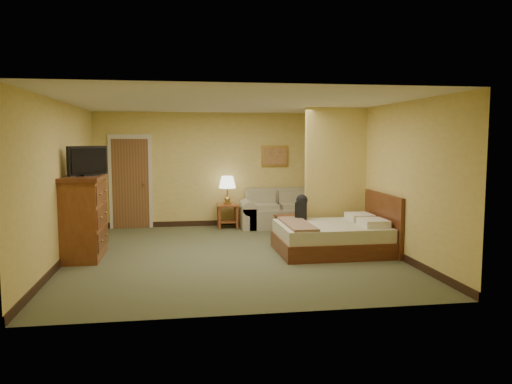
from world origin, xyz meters
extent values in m
plane|color=#4D5034|center=(0.00, 0.00, 0.00)|extent=(6.00, 6.00, 0.00)
plane|color=white|center=(0.00, 0.00, 2.60)|extent=(6.00, 6.00, 0.00)
cube|color=#D4B95A|center=(0.00, 3.00, 1.30)|extent=(5.50, 0.02, 2.60)
cube|color=#D4B95A|center=(-2.75, 0.00, 1.30)|extent=(0.02, 6.00, 2.60)
cube|color=#D4B95A|center=(2.75, 0.00, 1.30)|extent=(0.02, 6.00, 2.60)
cube|color=#D4B95A|center=(2.15, 0.93, 1.30)|extent=(1.20, 0.15, 2.60)
cube|color=beige|center=(-1.95, 2.97, 1.05)|extent=(0.94, 0.06, 2.10)
cube|color=brown|center=(-1.95, 2.96, 1.00)|extent=(0.80, 0.04, 2.00)
cylinder|color=#A07D3B|center=(-1.65, 2.90, 1.00)|extent=(0.04, 0.12, 0.04)
cube|color=black|center=(0.00, 2.99, 0.06)|extent=(5.50, 0.02, 0.12)
cube|color=tan|center=(1.34, 2.52, 0.21)|extent=(1.43, 0.76, 0.43)
cube|color=tan|center=(1.34, 2.86, 0.65)|extent=(1.43, 0.18, 0.45)
cube|color=tan|center=(0.63, 2.52, 0.24)|extent=(0.31, 0.76, 0.48)
cube|color=tan|center=(2.06, 2.52, 0.24)|extent=(0.31, 0.76, 0.48)
cube|color=brown|center=(0.19, 2.65, 0.52)|extent=(0.49, 0.49, 0.04)
cube|color=brown|center=(0.19, 2.65, 0.15)|extent=(0.41, 0.41, 0.03)
cube|color=brown|center=(0.00, 2.45, 0.25)|extent=(0.05, 0.05, 0.50)
cube|color=brown|center=(0.39, 2.45, 0.25)|extent=(0.05, 0.05, 0.50)
cube|color=brown|center=(0.00, 2.85, 0.25)|extent=(0.05, 0.05, 0.50)
cube|color=brown|center=(0.39, 2.85, 0.25)|extent=(0.05, 0.05, 0.50)
cylinder|color=#A07D3B|center=(0.19, 2.65, 0.56)|extent=(0.19, 0.19, 0.04)
cylinder|color=#A07D3B|center=(0.19, 2.65, 0.80)|extent=(0.03, 0.03, 0.32)
cone|color=white|center=(0.19, 2.65, 1.04)|extent=(0.38, 0.38, 0.27)
cube|color=brown|center=(1.50, 1.64, 0.39)|extent=(0.84, 0.84, 0.04)
cube|color=brown|center=(1.50, 1.64, 0.14)|extent=(0.72, 0.72, 0.03)
cube|color=brown|center=(1.23, 1.37, 0.19)|extent=(0.05, 0.05, 0.38)
cube|color=brown|center=(1.77, 1.91, 0.19)|extent=(0.05, 0.05, 0.38)
cube|color=#B78E3F|center=(1.34, 2.98, 1.60)|extent=(0.64, 0.03, 0.49)
cube|color=#97562E|center=(1.34, 2.96, 1.60)|extent=(0.53, 0.02, 0.39)
cube|color=brown|center=(-2.48, 0.17, 0.66)|extent=(0.61, 1.21, 1.32)
cube|color=#4E2312|center=(-2.48, 0.17, 1.35)|extent=(0.68, 1.30, 0.07)
cube|color=black|center=(-2.38, 0.17, 1.40)|extent=(0.38, 0.40, 0.03)
cube|color=black|center=(-2.38, 0.17, 1.64)|extent=(0.55, 0.67, 0.48)
cube|color=#4E2312|center=(1.75, -0.10, 0.14)|extent=(1.88, 1.50, 0.28)
cube|color=beige|center=(1.75, -0.10, 0.39)|extent=(1.82, 1.45, 0.23)
cube|color=#4E2312|center=(2.71, -0.10, 0.52)|extent=(0.06, 1.60, 1.03)
cube|color=white|center=(2.40, -0.43, 0.56)|extent=(0.42, 0.52, 0.13)
cube|color=white|center=(2.40, 0.23, 0.56)|extent=(0.42, 0.52, 0.13)
cube|color=#805F46|center=(1.14, -0.10, 0.53)|extent=(0.42, 1.41, 0.05)
cube|color=black|center=(1.38, 0.50, 0.69)|extent=(0.25, 0.31, 0.36)
sphere|color=black|center=(1.38, 0.50, 0.86)|extent=(0.21, 0.21, 0.21)
camera|label=1|loc=(-0.89, -8.45, 1.98)|focal=35.00mm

